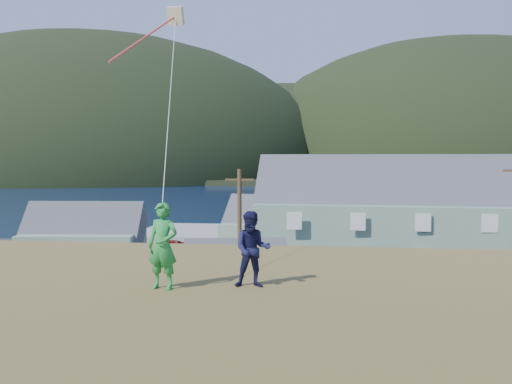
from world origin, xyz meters
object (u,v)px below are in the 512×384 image
at_px(shed_white, 236,276).
at_px(kite_flyer_green, 163,246).
at_px(lodge, 461,219).
at_px(shed_palegreen_far, 282,230).
at_px(shed_palegreen_near, 84,241).
at_px(wharf, 245,234).
at_px(kite_flyer_navy, 252,249).

relative_size(shed_white, kite_flyer_green, 4.21).
bearing_deg(kite_flyer_green, lodge, 79.91).
height_order(lodge, shed_palegreen_far, lodge).
relative_size(shed_palegreen_near, shed_white, 1.43).
bearing_deg(wharf, kite_flyer_navy, -81.76).
distance_m(shed_palegreen_near, shed_palegreen_far, 18.60).
bearing_deg(shed_palegreen_near, kite_flyer_navy, -67.29).
relative_size(lodge, shed_palegreen_near, 3.32).
bearing_deg(shed_palegreen_far, wharf, 124.00).
height_order(shed_palegreen_near, kite_flyer_navy, kite_flyer_navy).
distance_m(wharf, shed_palegreen_far, 15.91).
height_order(shed_palegreen_far, kite_flyer_green, kite_flyer_green).
xyz_separation_m(wharf, shed_palegreen_far, (5.70, -14.65, 2.45)).
height_order(kite_flyer_green, kite_flyer_navy, kite_flyer_green).
xyz_separation_m(shed_palegreen_far, kite_flyer_green, (0.93, -43.99, 5.19)).
distance_m(lodge, kite_flyer_green, 41.85).
relative_size(shed_palegreen_near, kite_flyer_green, 6.01).
bearing_deg(kite_flyer_navy, shed_white, 94.72).
bearing_deg(wharf, shed_palegreen_near, -115.07).
distance_m(shed_palegreen_near, kite_flyer_green, 39.90).
relative_size(wharf, shed_palegreen_near, 2.43).
height_order(shed_palegreen_far, kite_flyer_navy, kite_flyer_navy).
height_order(shed_white, kite_flyer_green, kite_flyer_green).
xyz_separation_m(shed_palegreen_far, kite_flyer_navy, (2.73, -43.59, 5.09)).
xyz_separation_m(lodge, kite_flyer_green, (-14.83, -38.99, 3.35)).
relative_size(shed_palegreen_far, kite_flyer_navy, 7.82).
bearing_deg(shed_white, lodge, 27.15).
distance_m(shed_palegreen_near, shed_white, 17.86).
bearing_deg(shed_palegreen_far, kite_flyer_green, -76.05).
relative_size(kite_flyer_green, kite_flyer_navy, 1.12).
bearing_deg(shed_palegreen_far, shed_white, -82.39).
bearing_deg(shed_palegreen_far, lodge, -4.87).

